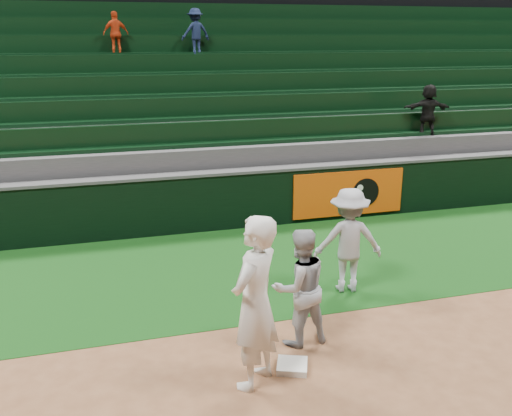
{
  "coord_description": "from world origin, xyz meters",
  "views": [
    {
      "loc": [
        -2.36,
        -6.11,
        3.97
      ],
      "look_at": [
        0.08,
        2.3,
        1.3
      ],
      "focal_mm": 40.0,
      "sensor_mm": 36.0,
      "label": 1
    }
  ],
  "objects": [
    {
      "name": "ground",
      "position": [
        0.0,
        0.0,
        0.0
      ],
      "size": [
        70.0,
        70.0,
        0.0
      ],
      "primitive_type": "plane",
      "color": "brown",
      "rests_on": "ground"
    },
    {
      "name": "foul_grass",
      "position": [
        0.0,
        3.0,
        0.0
      ],
      "size": [
        36.0,
        4.2,
        0.01
      ],
      "primitive_type": "cube",
      "color": "#0D340E",
      "rests_on": "ground"
    },
    {
      "name": "first_base",
      "position": [
        -0.21,
        -0.31,
        0.04
      ],
      "size": [
        0.48,
        0.48,
        0.08
      ],
      "primitive_type": "cube",
      "rotation": [
        0.0,
        0.0,
        -0.39
      ],
      "color": "white",
      "rests_on": "ground"
    },
    {
      "name": "first_baseman",
      "position": [
        -0.73,
        -0.45,
        1.05
      ],
      "size": [
        0.9,
        0.89,
        2.09
      ],
      "primitive_type": "imported",
      "rotation": [
        0.0,
        0.0,
        3.91
      ],
      "color": "white",
      "rests_on": "ground"
    },
    {
      "name": "baserunner",
      "position": [
        0.09,
        0.29,
        0.8
      ],
      "size": [
        0.86,
        0.71,
        1.61
      ],
      "primitive_type": "imported",
      "rotation": [
        0.0,
        0.0,
        3.28
      ],
      "color": "#A5A9B0",
      "rests_on": "ground"
    },
    {
      "name": "base_coach",
      "position": [
        1.4,
        1.61,
        0.85
      ],
      "size": [
        1.2,
        0.84,
        1.69
      ],
      "primitive_type": "imported",
      "rotation": [
        0.0,
        0.0,
        2.93
      ],
      "color": "#A3A5B0",
      "rests_on": "foul_grass"
    },
    {
      "name": "field_wall",
      "position": [
        0.03,
        5.2,
        0.63
      ],
      "size": [
        36.0,
        0.45,
        1.25
      ],
      "color": "black",
      "rests_on": "ground"
    },
    {
      "name": "stadium_seating",
      "position": [
        -0.0,
        8.97,
        1.7
      ],
      "size": [
        36.0,
        5.95,
        4.85
      ],
      "color": "#39393C",
      "rests_on": "ground"
    }
  ]
}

